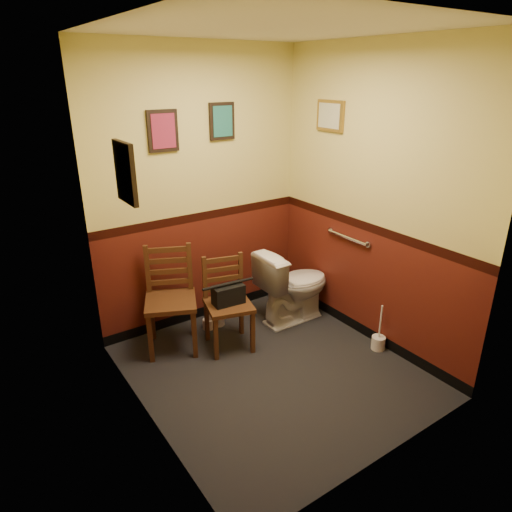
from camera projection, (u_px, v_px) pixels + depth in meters
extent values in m
cube|color=black|center=(272.00, 371.00, 3.99)|extent=(2.20, 2.40, 0.00)
cube|color=silver|center=(278.00, 27.00, 2.98)|extent=(2.20, 2.40, 0.00)
cube|color=#501810|center=(200.00, 192.00, 4.40)|extent=(2.20, 0.00, 2.70)
cube|color=#501810|center=(401.00, 278.00, 2.57)|extent=(2.20, 0.00, 2.70)
cube|color=#501810|center=(136.00, 254.00, 2.91)|extent=(0.00, 2.40, 2.70)
cube|color=#501810|center=(373.00, 202.00, 4.06)|extent=(0.00, 2.40, 2.70)
cylinder|color=silver|center=(347.00, 237.00, 4.39)|extent=(0.03, 0.50, 0.03)
cylinder|color=silver|center=(368.00, 245.00, 4.20)|extent=(0.02, 0.06, 0.06)
cylinder|color=silver|center=(331.00, 230.00, 4.59)|extent=(0.02, 0.06, 0.06)
cube|color=black|center=(163.00, 131.00, 3.98)|extent=(0.28, 0.03, 0.36)
cube|color=maroon|center=(164.00, 131.00, 3.97)|extent=(0.22, 0.01, 0.30)
cube|color=black|center=(222.00, 121.00, 4.28)|extent=(0.26, 0.03, 0.34)
cube|color=#216A63|center=(223.00, 121.00, 4.27)|extent=(0.20, 0.01, 0.28)
cube|color=black|center=(125.00, 173.00, 2.81)|extent=(0.03, 0.30, 0.38)
cube|color=#B8B991|center=(128.00, 172.00, 2.82)|extent=(0.01, 0.24, 0.31)
cube|color=olive|center=(330.00, 116.00, 4.25)|extent=(0.03, 0.34, 0.28)
cube|color=#B8B991|center=(329.00, 116.00, 4.24)|extent=(0.01, 0.28, 0.22)
imported|color=white|center=(294.00, 286.00, 4.69)|extent=(0.80, 0.45, 0.77)
cylinder|color=silver|center=(378.00, 343.00, 4.28)|extent=(0.13, 0.13, 0.13)
cylinder|color=silver|center=(380.00, 323.00, 4.21)|extent=(0.02, 0.02, 0.36)
cube|color=#442714|center=(171.00, 302.00, 4.15)|extent=(0.60, 0.60, 0.04)
cube|color=#442714|center=(150.00, 338.00, 4.03)|extent=(0.06, 0.06, 0.49)
cube|color=#442714|center=(152.00, 316.00, 4.39)|extent=(0.06, 0.06, 0.49)
cube|color=#442714|center=(194.00, 334.00, 4.09)|extent=(0.06, 0.06, 0.49)
cube|color=#442714|center=(193.00, 313.00, 4.45)|extent=(0.06, 0.06, 0.49)
cube|color=#442714|center=(147.00, 270.00, 4.21)|extent=(0.05, 0.05, 0.49)
cube|color=#442714|center=(190.00, 267.00, 4.27)|extent=(0.05, 0.05, 0.49)
cube|color=#442714|center=(170.00, 282.00, 4.29)|extent=(0.34, 0.18, 0.05)
cube|color=#442714|center=(169.00, 271.00, 4.25)|extent=(0.34, 0.18, 0.05)
cube|color=#442714|center=(168.00, 261.00, 4.21)|extent=(0.34, 0.18, 0.05)
cube|color=#442714|center=(167.00, 250.00, 4.17)|extent=(0.34, 0.18, 0.05)
cube|color=#442714|center=(229.00, 305.00, 4.20)|extent=(0.50, 0.50, 0.04)
cube|color=#442714|center=(216.00, 338.00, 4.07)|extent=(0.05, 0.05, 0.43)
cube|color=#442714|center=(207.00, 320.00, 4.38)|extent=(0.05, 0.05, 0.43)
cube|color=#442714|center=(253.00, 332.00, 4.18)|extent=(0.05, 0.05, 0.43)
cube|color=#442714|center=(241.00, 314.00, 4.48)|extent=(0.05, 0.05, 0.43)
cube|color=#442714|center=(205.00, 279.00, 4.22)|extent=(0.05, 0.04, 0.43)
cube|color=#442714|center=(241.00, 274.00, 4.32)|extent=(0.05, 0.04, 0.43)
cube|color=#442714|center=(223.00, 288.00, 4.32)|extent=(0.32, 0.11, 0.04)
cube|color=#442714|center=(223.00, 278.00, 4.28)|extent=(0.32, 0.11, 0.04)
cube|color=#442714|center=(223.00, 269.00, 4.24)|extent=(0.32, 0.11, 0.04)
cube|color=#442714|center=(222.00, 259.00, 4.21)|extent=(0.32, 0.11, 0.04)
cube|color=black|center=(228.00, 295.00, 4.16)|extent=(0.30, 0.17, 0.18)
cylinder|color=black|center=(228.00, 284.00, 4.12)|extent=(0.25, 0.05, 0.03)
cylinder|color=silver|center=(208.00, 324.00, 4.63)|extent=(0.11, 0.11, 0.10)
cylinder|color=silver|center=(219.00, 320.00, 4.70)|extent=(0.11, 0.11, 0.10)
cylinder|color=silver|center=(214.00, 313.00, 4.62)|extent=(0.11, 0.11, 0.10)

